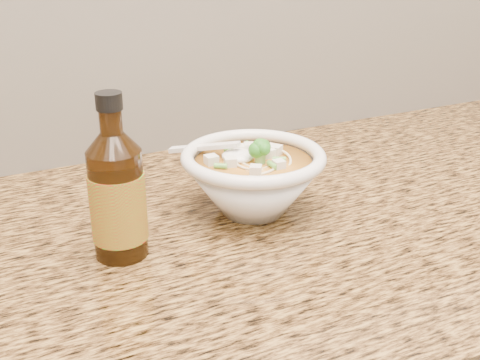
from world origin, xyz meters
name	(u,v)px	position (x,y,z in m)	size (l,w,h in m)	color
counter_slab	(254,232)	(0.00, 1.68, 0.88)	(4.00, 0.68, 0.04)	olive
soup_bowl	(253,180)	(0.01, 1.70, 0.95)	(0.20, 0.20, 0.11)	white
hot_sauce_bottle	(117,197)	(-0.19, 1.66, 0.98)	(0.07, 0.07, 0.20)	#361D07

